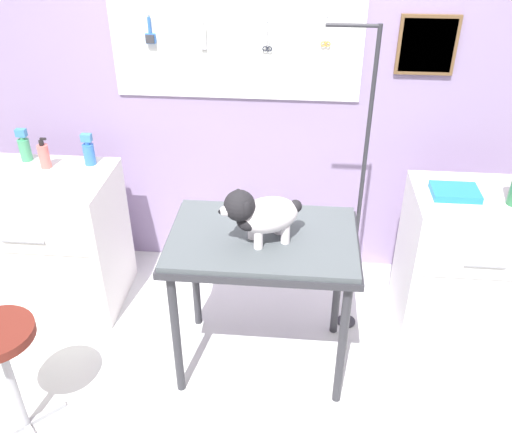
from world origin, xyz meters
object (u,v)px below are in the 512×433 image
Objects in this scene: cabinet_right at (464,265)px; spray_bottle_tall at (44,156)px; dog at (260,214)px; stool at (1,350)px; grooming_arm at (358,206)px; grooming_table at (263,250)px; counter_left at (52,240)px.

cabinet_right is 2.47m from spray_bottle_tall.
dog reaches higher than stool.
dog is 0.44× the size of cabinet_right.
cabinet_right is (0.63, 0.04, -0.37)m from grooming_arm.
grooming_table is at bearing -161.48° from cabinet_right.
grooming_table is 1.27m from stool.
cabinet_right reaches higher than stool.
grooming_arm reaches higher than grooming_table.
grooming_arm is at bearing -176.42° from cabinet_right.
cabinet_right is (2.42, -0.05, 0.01)m from counter_left.
grooming_table is 0.25m from dog.
stool is at bearing -150.80° from grooming_arm.
cabinet_right is at bearing 3.58° from grooming_arm.
spray_bottle_tall is at bearing 157.67° from grooming_table.
cabinet_right is 2.41m from stool.
counter_left reaches higher than stool.
counter_left is at bearing 162.27° from grooming_table.
grooming_arm is at bearing -2.78° from counter_left.
grooming_table is 1.42m from spray_bottle_tall.
stool is (0.20, -0.98, 0.09)m from counter_left.
spray_bottle_tall reaches higher than stool.
grooming_table is at bearing -145.17° from grooming_arm.
cabinet_right is at bearing 18.52° from grooming_table.
dog is at bearing -141.40° from grooming_arm.
dog is 0.61× the size of stool.
cabinet_right is (1.12, 0.43, -0.53)m from dog.
spray_bottle_tall reaches higher than cabinet_right.
cabinet_right is 4.81× the size of spray_bottle_tall.
counter_left is at bearing 178.88° from cabinet_right.
grooming_arm is 1.80m from spray_bottle_tall.
spray_bottle_tall is at bearing 155.42° from dog.
stool is 3.43× the size of spray_bottle_tall.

